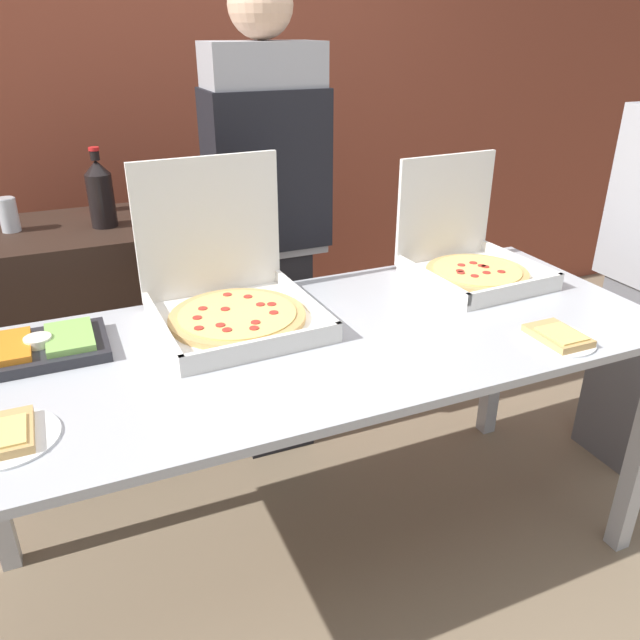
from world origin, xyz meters
TOP-DOWN VIEW (x-y plane):
  - ground_plane at (0.00, 0.00)m, footprint 16.00×16.00m
  - brick_wall_behind at (0.00, 1.70)m, footprint 10.00×0.06m
  - buffet_table at (0.00, 0.00)m, footprint 2.07×0.86m
  - pizza_box_far_left at (-0.20, 0.22)m, footprint 0.48×0.50m
  - pizza_box_near_left at (0.67, 0.23)m, footprint 0.43×0.44m
  - paper_plate_front_right at (-0.83, -0.19)m, footprint 0.23×0.23m
  - paper_plate_front_left at (0.61, -0.30)m, footprint 0.21×0.21m
  - veggie_tray at (-0.75, 0.20)m, footprint 0.36×0.24m
  - sideboard_podium at (-0.60, 0.96)m, footprint 0.72×0.56m
  - soda_bottle at (-0.48, 0.91)m, footprint 0.09×0.09m
  - soda_can_silver at (-0.80, 0.98)m, footprint 0.07×0.07m
  - soda_can_colored at (-0.48, 1.14)m, footprint 0.07×0.07m
  - person_server_vest at (0.09, 0.69)m, footprint 0.42×0.24m

SIDE VIEW (x-z plane):
  - ground_plane at x=0.00m, z-range 0.00..0.00m
  - sideboard_podium at x=-0.60m, z-range 0.00..0.99m
  - buffet_table at x=0.00m, z-range 0.32..1.18m
  - paper_plate_front_right at x=-0.83m, z-range 0.85..0.88m
  - paper_plate_front_left at x=0.61m, z-range 0.85..0.88m
  - veggie_tray at x=-0.75m, z-range 0.85..0.90m
  - pizza_box_near_left at x=0.67m, z-range 0.72..1.13m
  - pizza_box_far_left at x=-0.20m, z-range 0.70..1.17m
  - person_server_vest at x=0.09m, z-range 0.12..1.96m
  - soda_can_silver at x=-0.80m, z-range 0.99..1.11m
  - soda_can_colored at x=-0.48m, z-range 0.99..1.11m
  - soda_bottle at x=-0.48m, z-range 0.97..1.26m
  - brick_wall_behind at x=0.00m, z-range 0.00..2.80m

